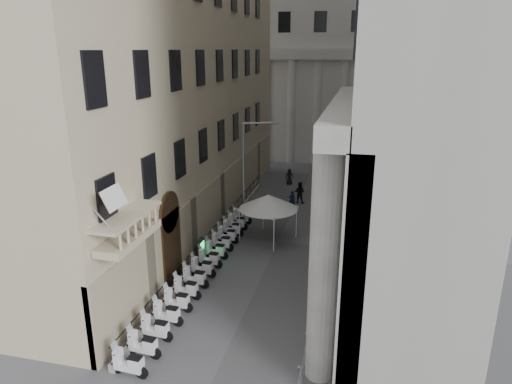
% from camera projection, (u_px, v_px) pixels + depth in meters
% --- Properties ---
extents(far_building, '(22.00, 10.00, 30.00)m').
position_uv_depth(far_building, '(324.00, 33.00, 54.74)').
color(far_building, beige).
rests_on(far_building, ground).
extents(iron_fence, '(0.30, 28.00, 1.40)m').
position_uv_depth(iron_fence, '(215.00, 243.00, 32.32)').
color(iron_fence, black).
rests_on(iron_fence, ground).
extents(blue_awning, '(1.60, 3.00, 3.00)m').
position_uv_depth(blue_awning, '(342.00, 214.00, 37.89)').
color(blue_awning, navy).
rests_on(blue_awning, ground).
extents(flag, '(1.00, 1.40, 8.20)m').
position_uv_depth(flag, '(130.00, 359.00, 20.18)').
color(flag, '#9E0C11').
rests_on(flag, ground).
extents(scooter_0, '(1.43, 0.65, 1.50)m').
position_uv_depth(scooter_0, '(130.00, 376.00, 19.19)').
color(scooter_0, white).
rests_on(scooter_0, ground).
extents(scooter_1, '(1.43, 0.65, 1.50)m').
position_uv_depth(scooter_1, '(144.00, 356.00, 20.38)').
color(scooter_1, white).
rests_on(scooter_1, ground).
extents(scooter_2, '(1.43, 0.65, 1.50)m').
position_uv_depth(scooter_2, '(157.00, 339.00, 21.58)').
color(scooter_2, white).
rests_on(scooter_2, ground).
extents(scooter_3, '(1.43, 0.65, 1.50)m').
position_uv_depth(scooter_3, '(168.00, 324.00, 22.78)').
color(scooter_3, white).
rests_on(scooter_3, ground).
extents(scooter_4, '(1.43, 0.65, 1.50)m').
position_uv_depth(scooter_4, '(178.00, 310.00, 23.97)').
color(scooter_4, white).
rests_on(scooter_4, ground).
extents(scooter_5, '(1.43, 0.65, 1.50)m').
position_uv_depth(scooter_5, '(187.00, 298.00, 25.17)').
color(scooter_5, white).
rests_on(scooter_5, ground).
extents(scooter_6, '(1.43, 0.65, 1.50)m').
position_uv_depth(scooter_6, '(195.00, 287.00, 26.37)').
color(scooter_6, white).
rests_on(scooter_6, ground).
extents(scooter_7, '(1.43, 0.65, 1.50)m').
position_uv_depth(scooter_7, '(203.00, 276.00, 27.56)').
color(scooter_7, white).
rests_on(scooter_7, ground).
extents(scooter_8, '(1.43, 0.65, 1.50)m').
position_uv_depth(scooter_8, '(210.00, 267.00, 28.76)').
color(scooter_8, white).
rests_on(scooter_8, ground).
extents(scooter_9, '(1.43, 0.65, 1.50)m').
position_uv_depth(scooter_9, '(216.00, 258.00, 29.96)').
color(scooter_9, white).
rests_on(scooter_9, ground).
extents(scooter_10, '(1.43, 0.65, 1.50)m').
position_uv_depth(scooter_10, '(222.00, 250.00, 31.15)').
color(scooter_10, white).
rests_on(scooter_10, ground).
extents(scooter_11, '(1.43, 0.65, 1.50)m').
position_uv_depth(scooter_11, '(227.00, 243.00, 32.35)').
color(scooter_11, white).
rests_on(scooter_11, ground).
extents(scooter_12, '(1.43, 0.65, 1.50)m').
position_uv_depth(scooter_12, '(232.00, 236.00, 33.55)').
color(scooter_12, white).
rests_on(scooter_12, ground).
extents(scooter_13, '(1.43, 0.65, 1.50)m').
position_uv_depth(scooter_13, '(237.00, 229.00, 34.74)').
color(scooter_13, white).
rests_on(scooter_13, ground).
extents(scooter_14, '(1.43, 0.65, 1.50)m').
position_uv_depth(scooter_14, '(242.00, 223.00, 35.94)').
color(scooter_14, white).
rests_on(scooter_14, ground).
extents(barrier_1, '(0.60, 2.40, 1.10)m').
position_uv_depth(barrier_1, '(308.00, 350.00, 20.79)').
color(barrier_1, '#A1A4A8').
rests_on(barrier_1, ground).
extents(barrier_2, '(0.60, 2.40, 1.10)m').
position_uv_depth(barrier_2, '(314.00, 320.00, 23.11)').
color(barrier_2, '#A1A4A8').
rests_on(barrier_2, ground).
extents(barrier_3, '(0.60, 2.40, 1.10)m').
position_uv_depth(barrier_3, '(319.00, 295.00, 25.43)').
color(barrier_3, '#A1A4A8').
rests_on(barrier_3, ground).
extents(barrier_4, '(0.60, 2.40, 1.10)m').
position_uv_depth(barrier_4, '(323.00, 275.00, 27.75)').
color(barrier_4, '#A1A4A8').
rests_on(barrier_4, ground).
extents(barrier_5, '(0.60, 2.40, 1.10)m').
position_uv_depth(barrier_5, '(327.00, 257.00, 30.07)').
color(barrier_5, '#A1A4A8').
rests_on(barrier_5, ground).
extents(barrier_6, '(0.60, 2.40, 1.10)m').
position_uv_depth(barrier_6, '(330.00, 243.00, 32.39)').
color(barrier_6, '#A1A4A8').
rests_on(barrier_6, ground).
extents(barrier_7, '(0.60, 2.40, 1.10)m').
position_uv_depth(barrier_7, '(333.00, 230.00, 34.71)').
color(barrier_7, '#A1A4A8').
rests_on(barrier_7, ground).
extents(barrier_8, '(0.60, 2.40, 1.10)m').
position_uv_depth(barrier_8, '(335.00, 218.00, 37.04)').
color(barrier_8, '#A1A4A8').
rests_on(barrier_8, ground).
extents(security_tent, '(4.18, 4.18, 3.40)m').
position_uv_depth(security_tent, '(264.00, 199.00, 32.80)').
color(security_tent, white).
rests_on(security_tent, ground).
extents(street_lamp, '(2.53, 1.09, 8.15)m').
position_uv_depth(street_lamp, '(248.00, 167.00, 33.44)').
color(street_lamp, '#92959A').
rests_on(street_lamp, ground).
extents(info_kiosk, '(0.27, 0.78, 1.65)m').
position_uv_depth(info_kiosk, '(201.00, 251.00, 29.08)').
color(info_kiosk, black).
rests_on(info_kiosk, ground).
extents(pedestrian_a, '(0.67, 0.56, 1.58)m').
position_uv_depth(pedestrian_a, '(292.00, 200.00, 39.05)').
color(pedestrian_a, '#0C1632').
rests_on(pedestrian_a, ground).
extents(pedestrian_b, '(1.05, 0.88, 1.95)m').
position_uv_depth(pedestrian_b, '(300.00, 192.00, 40.50)').
color(pedestrian_b, black).
rests_on(pedestrian_b, ground).
extents(pedestrian_c, '(0.84, 0.59, 1.63)m').
position_uv_depth(pedestrian_c, '(289.00, 177.00, 46.11)').
color(pedestrian_c, black).
rests_on(pedestrian_c, ground).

